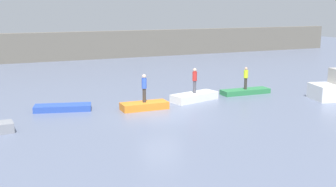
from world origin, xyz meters
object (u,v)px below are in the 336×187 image
Objects in this scene: rowboat_orange at (144,106)px; person_hiviz_shirt at (246,77)px; rowboat_blue at (63,108)px; person_blue_shirt at (144,87)px; rowboat_green at (245,91)px; person_red_shirt at (195,79)px; rowboat_white at (194,97)px.

rowboat_orange is 8.90m from person_hiviz_shirt.
rowboat_orange is 1.80× the size of person_hiviz_shirt.
person_hiviz_shirt is (8.72, 1.46, 1.06)m from rowboat_orange.
person_blue_shirt is (4.85, -1.79, 1.30)m from rowboat_blue.
rowboat_green is 4.83m from person_red_shirt.
rowboat_blue is 0.92× the size of rowboat_green.
person_red_shirt is at bearing -171.33° from rowboat_green.
person_hiviz_shirt is 0.92× the size of person_blue_shirt.
person_blue_shirt reaches higher than rowboat_green.
person_red_shirt reaches higher than rowboat_green.
rowboat_white is at bearing -173.48° from person_hiviz_shirt.
rowboat_blue is 13.57m from rowboat_green.
rowboat_orange is at bearing 178.16° from rowboat_white.
rowboat_blue is 1.94× the size of person_blue_shirt.
person_hiviz_shirt reaches higher than rowboat_blue.
person_blue_shirt reaches higher than rowboat_white.
rowboat_white is at bearing 13.86° from rowboat_orange.
rowboat_orange is at bearing -168.34° from rowboat_green.
person_blue_shirt is at bearing -178.95° from rowboat_orange.
person_red_shirt reaches higher than rowboat_blue.
rowboat_blue is 5.17m from rowboat_orange.
person_red_shirt reaches higher than rowboat_orange.
person_hiviz_shirt is at bearing 9.52° from person_blue_shirt.
rowboat_blue is at bearing 160.79° from rowboat_orange.
rowboat_orange is 0.86× the size of rowboat_white.
rowboat_green is (4.61, 0.53, -0.09)m from rowboat_white.
rowboat_white is 1.98× the size of person_red_shirt.
rowboat_orange is at bearing -5.38° from rowboat_blue.
person_blue_shirt is (-0.00, 0.00, 1.26)m from rowboat_orange.
rowboat_green is at bearing 6.52° from person_red_shirt.
rowboat_white is 0.91× the size of rowboat_green.
person_blue_shirt is at bearing -170.48° from person_hiviz_shirt.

